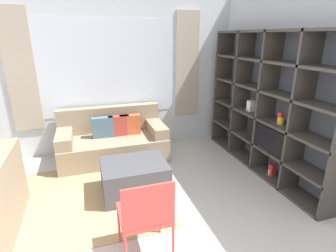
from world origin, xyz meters
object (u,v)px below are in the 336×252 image
ottoman (135,178)px  couch_main (113,140)px  shelving_unit (269,105)px  folding_chair (146,213)px

ottoman → couch_main: bearing=96.5°
couch_main → ottoman: bearing=-83.5°
shelving_unit → folding_chair: size_ratio=3.02×
couch_main → shelving_unit: bearing=-27.1°
couch_main → ottoman: (0.14, -1.19, -0.08)m
shelving_unit → folding_chair: shelving_unit is taller
shelving_unit → folding_chair: 2.51m
couch_main → folding_chair: 2.33m
couch_main → folding_chair: folding_chair is taller
ottoman → folding_chair: folding_chair is taller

